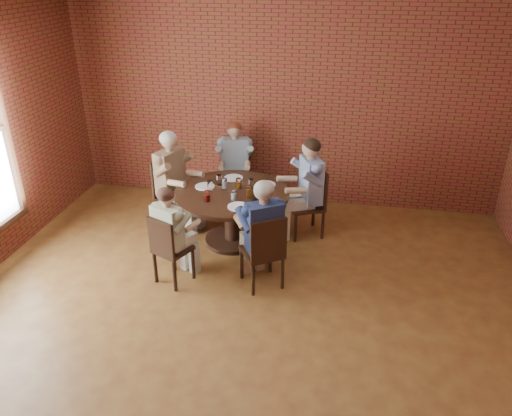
% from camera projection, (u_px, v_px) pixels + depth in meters
% --- Properties ---
extents(floor, '(7.00, 7.00, 0.00)m').
position_uv_depth(floor, '(234.00, 344.00, 5.02)').
color(floor, olive).
rests_on(floor, ground).
extents(wall_back, '(7.00, 0.00, 7.00)m').
position_uv_depth(wall_back, '(284.00, 94.00, 7.34)').
color(wall_back, maroon).
rests_on(wall_back, ground).
extents(dining_table, '(1.51, 1.51, 0.75)m').
position_uv_depth(dining_table, '(232.00, 207.00, 6.62)').
color(dining_table, black).
rests_on(dining_table, floor).
extents(chair_a, '(0.60, 0.60, 0.97)m').
position_uv_depth(chair_a, '(312.00, 199.00, 6.84)').
color(chair_a, black).
rests_on(chair_a, floor).
extents(diner_a, '(0.86, 0.79, 1.39)m').
position_uv_depth(diner_a, '(306.00, 188.00, 6.75)').
color(diner_a, '#3A5098').
rests_on(diner_a, floor).
extents(chair_b, '(0.50, 0.50, 0.94)m').
position_uv_depth(chair_b, '(235.00, 173.00, 7.71)').
color(chair_b, black).
rests_on(chair_b, floor).
extents(diner_b, '(0.64, 0.74, 1.34)m').
position_uv_depth(diner_b, '(235.00, 166.00, 7.56)').
color(diner_b, '#8A9FB0').
rests_on(diner_b, floor).
extents(chair_c, '(0.59, 0.59, 0.97)m').
position_uv_depth(chair_c, '(170.00, 190.00, 7.11)').
color(chair_c, black).
rests_on(chair_c, floor).
extents(diner_c, '(0.85, 0.77, 1.40)m').
position_uv_depth(diner_c, '(174.00, 180.00, 6.99)').
color(diner_c, brown).
rests_on(diner_c, floor).
extents(chair_d, '(0.50, 0.50, 0.88)m').
position_uv_depth(chair_d, '(168.00, 248.00, 5.76)').
color(chair_d, black).
rests_on(chair_d, floor).
extents(diner_d, '(0.66, 0.71, 1.23)m').
position_uv_depth(diner_d, '(172.00, 236.00, 5.75)').
color(diner_d, '#BEB295').
rests_on(diner_d, floor).
extents(chair_e, '(0.59, 0.59, 0.94)m').
position_uv_depth(chair_e, '(265.00, 250.00, 5.67)').
color(chair_e, black).
rests_on(chair_e, floor).
extents(diner_e, '(0.80, 0.83, 1.34)m').
position_uv_depth(diner_e, '(262.00, 234.00, 5.67)').
color(diner_e, '#1B274D').
rests_on(diner_e, floor).
extents(plate_a, '(0.26, 0.26, 0.01)m').
position_uv_depth(plate_a, '(266.00, 185.00, 6.70)').
color(plate_a, white).
rests_on(plate_a, dining_table).
extents(plate_b, '(0.26, 0.26, 0.01)m').
position_uv_depth(plate_b, '(233.00, 178.00, 6.91)').
color(plate_b, white).
rests_on(plate_b, dining_table).
extents(plate_c, '(0.26, 0.26, 0.01)m').
position_uv_depth(plate_c, '(205.00, 186.00, 6.65)').
color(plate_c, white).
rests_on(plate_c, dining_table).
extents(plate_d, '(0.26, 0.26, 0.01)m').
position_uv_depth(plate_d, '(238.00, 207.00, 6.11)').
color(plate_d, white).
rests_on(plate_d, dining_table).
extents(glass_a, '(0.07, 0.07, 0.14)m').
position_uv_depth(glass_a, '(251.00, 184.00, 6.57)').
color(glass_a, white).
rests_on(glass_a, dining_table).
extents(glass_b, '(0.07, 0.07, 0.14)m').
position_uv_depth(glass_b, '(238.00, 183.00, 6.59)').
color(glass_b, white).
rests_on(glass_b, dining_table).
extents(glass_c, '(0.07, 0.07, 0.14)m').
position_uv_depth(glass_c, '(219.00, 180.00, 6.69)').
color(glass_c, white).
rests_on(glass_c, dining_table).
extents(glass_d, '(0.07, 0.07, 0.14)m').
position_uv_depth(glass_d, '(225.00, 183.00, 6.58)').
color(glass_d, white).
rests_on(glass_d, dining_table).
extents(glass_e, '(0.07, 0.07, 0.14)m').
position_uv_depth(glass_e, '(210.00, 186.00, 6.52)').
color(glass_e, white).
rests_on(glass_e, dining_table).
extents(glass_f, '(0.07, 0.07, 0.14)m').
position_uv_depth(glass_f, '(207.00, 196.00, 6.23)').
color(glass_f, white).
rests_on(glass_f, dining_table).
extents(glass_g, '(0.07, 0.07, 0.14)m').
position_uv_depth(glass_g, '(234.00, 195.00, 6.26)').
color(glass_g, white).
rests_on(glass_g, dining_table).
extents(glass_h, '(0.07, 0.07, 0.14)m').
position_uv_depth(glass_h, '(249.00, 191.00, 6.37)').
color(glass_h, white).
rests_on(glass_h, dining_table).
extents(smartphone, '(0.10, 0.15, 0.01)m').
position_uv_depth(smartphone, '(257.00, 199.00, 6.30)').
color(smartphone, black).
rests_on(smartphone, dining_table).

